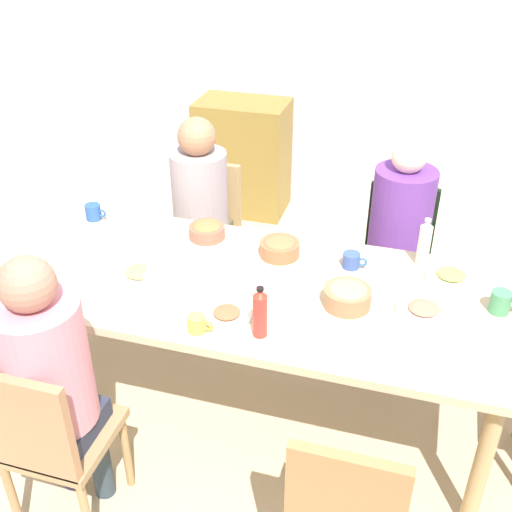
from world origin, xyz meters
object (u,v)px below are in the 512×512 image
(bowl_2, at_px, (207,230))
(bottle_0, at_px, (424,243))
(bowl_0, at_px, (347,295))
(cup_1, at_px, (94,212))
(chair_1, at_px, (48,437))
(cup_3, at_px, (197,324))
(chair_3, at_px, (396,255))
(side_cabinet, at_px, (243,157))
(plate_2, at_px, (141,273))
(bottle_2, at_px, (260,313))
(bowl_1, at_px, (280,247))
(bottle_1, at_px, (153,290))
(chair_5, at_px, (346,512))
(plate_0, at_px, (424,310))
(dining_table, at_px, (256,297))
(person_2, at_px, (199,199))
(plate_3, at_px, (227,315))
(person_3, at_px, (400,226))
(person_1, at_px, (50,373))
(plate_1, at_px, (451,277))
(chair_2, at_px, (206,227))
(cup_0, at_px, (501,302))

(bowl_2, relative_size, bottle_0, 0.75)
(bowl_0, xyz_separation_m, cup_1, (-1.44, 0.40, -0.01))
(chair_1, xyz_separation_m, cup_3, (0.45, 0.48, 0.29))
(chair_1, bearing_deg, chair_3, 56.53)
(cup_3, distance_m, side_cabinet, 2.64)
(plate_2, bearing_deg, cup_1, 137.84)
(bowl_2, distance_m, bottle_2, 0.84)
(bowl_1, xyz_separation_m, cup_3, (-0.17, -0.67, -0.01))
(bowl_2, distance_m, bottle_1, 0.66)
(cup_1, distance_m, bottle_1, 0.94)
(chair_5, relative_size, bowl_1, 4.62)
(plate_0, bearing_deg, cup_1, 168.48)
(bowl_1, relative_size, cup_3, 1.79)
(dining_table, relative_size, person_2, 1.87)
(side_cabinet, bearing_deg, person_2, -83.06)
(person_2, height_order, bowl_0, person_2)
(chair_5, bearing_deg, chair_1, 180.00)
(bowl_2, bearing_deg, plate_2, -111.60)
(plate_3, bearing_deg, plate_0, 18.58)
(person_3, bearing_deg, person_1, -126.34)
(plate_2, relative_size, bottle_0, 1.04)
(plate_1, bearing_deg, side_cabinet, 130.70)
(bottle_1, relative_size, bottle_2, 0.95)
(dining_table, relative_size, bottle_2, 9.98)
(person_3, xyz_separation_m, cup_1, (-1.60, -0.43, 0.07))
(bowl_1, bearing_deg, bottle_0, 9.77)
(chair_2, height_order, plate_2, chair_2)
(cup_1, height_order, bottle_2, bottle_2)
(chair_1, xyz_separation_m, bottle_1, (0.22, 0.56, 0.36))
(person_3, xyz_separation_m, bottle_2, (-0.46, -1.13, 0.13))
(cup_0, bearing_deg, chair_5, -116.25)
(chair_2, distance_m, cup_1, 0.75)
(plate_0, bearing_deg, bottle_2, -151.67)
(person_1, bearing_deg, cup_3, 41.20)
(bottle_2, bearing_deg, chair_2, 119.72)
(person_2, bearing_deg, bowl_2, -64.27)
(person_3, xyz_separation_m, bowl_0, (-0.15, -0.83, 0.07))
(chair_2, xyz_separation_m, chair_3, (1.16, 0.00, 0.00))
(cup_0, bearing_deg, plate_3, -161.53)
(person_2, xyz_separation_m, bowl_0, (1.00, -0.83, 0.07))
(cup_0, bearing_deg, side_cabinet, 131.19)
(side_cabinet, bearing_deg, bottle_0, -50.39)
(chair_3, height_order, bowl_1, chair_3)
(chair_2, relative_size, person_2, 0.73)
(chair_1, height_order, chair_2, same)
(person_2, xyz_separation_m, cup_1, (-0.44, -0.43, 0.06))
(cup_0, bearing_deg, bottle_1, -163.88)
(person_1, xyz_separation_m, cup_0, (1.63, 0.88, 0.05))
(chair_5, bearing_deg, person_3, 90.00)
(bottle_1, height_order, bottle_2, bottle_2)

